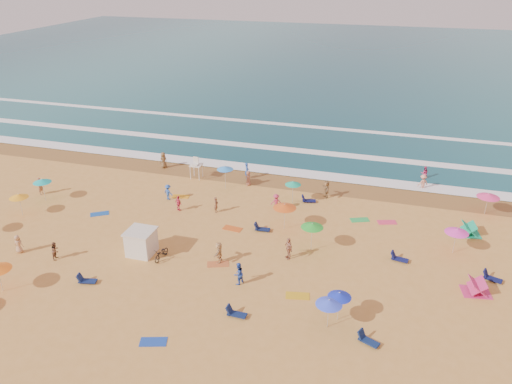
# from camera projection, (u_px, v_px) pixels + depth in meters

# --- Properties ---
(ground) EXTENTS (220.00, 220.00, 0.00)m
(ground) POSITION_uv_depth(u_px,v_px,m) (237.00, 236.00, 43.29)
(ground) COLOR gold
(ground) RESTS_ON ground
(ocean) EXTENTS (220.00, 140.00, 0.18)m
(ocean) POSITION_uv_depth(u_px,v_px,m) (351.00, 61.00, 116.13)
(ocean) COLOR #0C4756
(ocean) RESTS_ON ground
(wet_sand) EXTENTS (220.00, 220.00, 0.00)m
(wet_sand) POSITION_uv_depth(u_px,v_px,m) (274.00, 180.00, 54.13)
(wet_sand) COLOR olive
(wet_sand) RESTS_ON ground
(surf_foam) EXTENTS (200.00, 18.70, 0.05)m
(surf_foam) POSITION_uv_depth(u_px,v_px,m) (292.00, 152.00, 61.74)
(surf_foam) COLOR white
(surf_foam) RESTS_ON ground
(cabana) EXTENTS (2.00, 2.00, 2.00)m
(cabana) POSITION_uv_depth(u_px,v_px,m) (141.00, 243.00, 40.33)
(cabana) COLOR silver
(cabana) RESTS_ON ground
(cabana_roof) EXTENTS (2.20, 2.20, 0.12)m
(cabana_roof) POSITION_uv_depth(u_px,v_px,m) (140.00, 231.00, 39.88)
(cabana_roof) COLOR silver
(cabana_roof) RESTS_ON cabana
(bicycle) EXTENTS (0.83, 1.95, 1.00)m
(bicycle) POSITION_uv_depth(u_px,v_px,m) (161.00, 253.00, 39.79)
(bicycle) COLOR black
(bicycle) RESTS_ON ground
(lifeguard_stand) EXTENTS (1.20, 1.20, 2.10)m
(lifeguard_stand) POSITION_uv_depth(u_px,v_px,m) (196.00, 169.00, 54.18)
(lifeguard_stand) COLOR white
(lifeguard_stand) RESTS_ON ground
(beach_umbrellas) EXTENTS (56.08, 28.58, 0.79)m
(beach_umbrellas) POSITION_uv_depth(u_px,v_px,m) (292.00, 226.00, 40.56)
(beach_umbrellas) COLOR #E65A18
(beach_umbrellas) RESTS_ON ground
(loungers) EXTENTS (45.21, 19.53, 0.34)m
(loungers) POSITION_uv_depth(u_px,v_px,m) (258.00, 264.00, 38.98)
(loungers) COLOR #0E1C47
(loungers) RESTS_ON ground
(towels) EXTENTS (40.88, 21.58, 0.03)m
(towels) POSITION_uv_depth(u_px,v_px,m) (185.00, 245.00, 41.90)
(towels) COLOR #D31A55
(towels) RESTS_ON ground
(popup_tents) EXTENTS (2.40, 10.71, 1.20)m
(popup_tents) POSITION_uv_depth(u_px,v_px,m) (473.00, 254.00, 39.55)
(popup_tents) COLOR #CF2E6E
(popup_tents) RESTS_ON ground
(beachgoers) EXTENTS (38.22, 26.04, 2.10)m
(beachgoers) POSITION_uv_depth(u_px,v_px,m) (251.00, 203.00, 47.20)
(beachgoers) COLOR #D83657
(beachgoers) RESTS_ON ground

